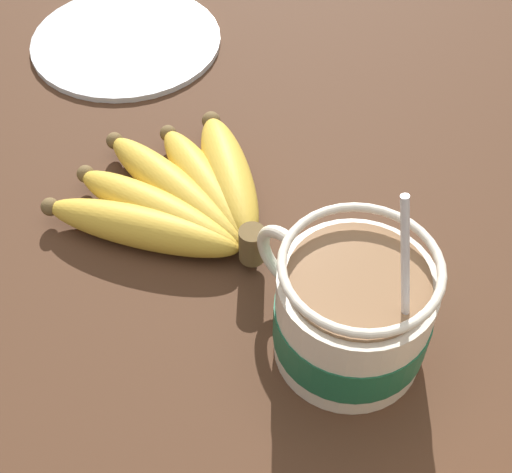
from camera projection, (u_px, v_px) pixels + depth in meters
table at (293, 350)px, 52.38cm from camera, size 139.11×139.11×3.91cm
coffee_mug at (351, 313)px, 47.10cm from camera, size 13.98×10.47×16.95cm
banana_bunch at (183, 196)px, 57.36cm from camera, size 19.01×19.02×4.09cm
small_plate at (126, 41)px, 73.54cm from camera, size 19.47×19.47×0.60cm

